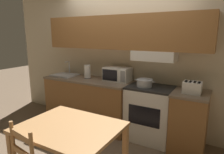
% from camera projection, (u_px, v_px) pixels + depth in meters
% --- Properties ---
extents(ground_plane, '(16.00, 16.00, 0.00)m').
position_uv_depth(ground_plane, '(123.00, 124.00, 3.91)').
color(ground_plane, brown).
extents(wall_back, '(5.35, 0.38, 2.55)m').
position_uv_depth(wall_back, '(124.00, 48.00, 3.54)').
color(wall_back, beige).
rests_on(wall_back, ground_plane).
extents(lower_counter_main, '(1.73, 0.61, 0.90)m').
position_uv_depth(lower_counter_main, '(88.00, 101.00, 3.86)').
color(lower_counter_main, '#936033').
rests_on(lower_counter_main, ground_plane).
extents(lower_counter_right_stub, '(0.51, 0.61, 0.90)m').
position_uv_depth(lower_counter_right_stub, '(189.00, 121.00, 2.97)').
color(lower_counter_right_stub, '#936033').
rests_on(lower_counter_right_stub, ground_plane).
extents(stove_range, '(0.72, 0.55, 0.90)m').
position_uv_depth(stove_range, '(150.00, 113.00, 3.29)').
color(stove_range, white).
rests_on(stove_range, ground_plane).
extents(cooking_pot, '(0.34, 0.26, 0.12)m').
position_uv_depth(cooking_pot, '(145.00, 83.00, 3.18)').
color(cooking_pot, '#B7BABF').
rests_on(cooking_pot, stove_range).
extents(microwave, '(0.47, 0.29, 0.25)m').
position_uv_depth(microwave, '(117.00, 74.00, 3.57)').
color(microwave, white).
rests_on(microwave, lower_counter_main).
extents(toaster, '(0.26, 0.21, 0.17)m').
position_uv_depth(toaster, '(192.00, 87.00, 2.83)').
color(toaster, white).
rests_on(toaster, lower_counter_right_stub).
extents(sink_basin, '(0.47, 0.39, 0.28)m').
position_uv_depth(sink_basin, '(65.00, 75.00, 4.04)').
color(sink_basin, '#B7BABF').
rests_on(sink_basin, lower_counter_main).
extents(paper_towel_roll, '(0.14, 0.14, 0.25)m').
position_uv_depth(paper_towel_roll, '(87.00, 72.00, 3.79)').
color(paper_towel_roll, black).
rests_on(paper_towel_roll, lower_counter_main).
extents(dining_table, '(1.04, 0.81, 0.78)m').
position_uv_depth(dining_table, '(70.00, 135.00, 2.14)').
color(dining_table, '#B27F4C').
rests_on(dining_table, ground_plane).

